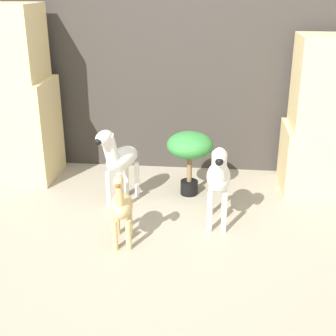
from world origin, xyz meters
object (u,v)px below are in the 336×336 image
Objects in this scene: zebra_left at (118,157)px; giraffe_figurine at (121,206)px; zebra_right at (219,176)px; potted_palm_front at (190,149)px.

zebra_left is 0.59m from giraffe_figurine.
potted_palm_front is at bearing 113.52° from zebra_right.
zebra_right is at bearing -66.48° from potted_palm_front.
zebra_left is at bearing -155.00° from potted_palm_front.
zebra_right is 1.24× the size of potted_palm_front.
zebra_left reaches higher than giraffe_figurine.
zebra_right is 1.16× the size of giraffe_figurine.
zebra_left is 1.16× the size of giraffe_figurine.
potted_palm_front is (0.38, 0.80, 0.12)m from giraffe_figurine.
zebra_right is 0.56m from potted_palm_front.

